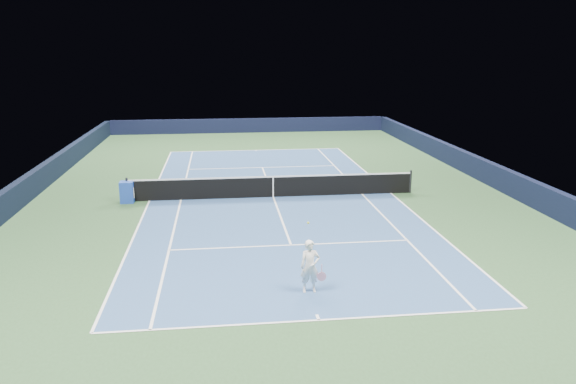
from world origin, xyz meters
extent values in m
plane|color=#2A4B29|center=(0.00, 0.00, 0.00)|extent=(40.00, 40.00, 0.00)
cube|color=black|center=(0.00, 19.82, 0.55)|extent=(22.00, 0.35, 1.10)
cube|color=black|center=(10.82, 0.00, 0.55)|extent=(0.35, 40.00, 1.10)
cube|color=black|center=(-10.82, 0.00, 0.55)|extent=(0.35, 40.00, 1.10)
cube|color=#2D4D7F|center=(0.00, 0.00, 0.00)|extent=(10.97, 23.77, 0.01)
cube|color=white|center=(0.00, 11.88, 0.01)|extent=(10.97, 0.08, 0.00)
cube|color=white|center=(0.00, -11.88, 0.01)|extent=(10.97, 0.08, 0.00)
cube|color=white|center=(5.49, 0.00, 0.01)|extent=(0.08, 23.77, 0.00)
cube|color=white|center=(-5.49, 0.00, 0.01)|extent=(0.08, 23.77, 0.00)
cube|color=white|center=(4.12, 0.00, 0.01)|extent=(0.08, 23.77, 0.00)
cube|color=white|center=(-4.12, 0.00, 0.01)|extent=(0.08, 23.77, 0.00)
cube|color=white|center=(0.00, 6.40, 0.01)|extent=(8.23, 0.08, 0.00)
cube|color=white|center=(0.00, -6.40, 0.01)|extent=(8.23, 0.08, 0.00)
cube|color=white|center=(0.00, 0.00, 0.01)|extent=(0.08, 12.80, 0.00)
cube|color=white|center=(0.00, 11.73, 0.01)|extent=(0.08, 0.30, 0.00)
cube|color=white|center=(0.00, -11.73, 0.01)|extent=(0.08, 0.30, 0.00)
cylinder|color=black|center=(-6.40, 0.00, 0.54)|extent=(0.10, 0.10, 1.07)
cylinder|color=black|center=(6.40, 0.00, 0.54)|extent=(0.10, 0.10, 1.07)
cube|color=black|center=(0.00, 0.00, 0.46)|extent=(12.80, 0.03, 0.91)
cube|color=white|center=(0.00, 0.00, 0.94)|extent=(12.80, 0.04, 0.06)
cube|color=white|center=(0.00, 0.00, 0.46)|extent=(0.05, 0.04, 0.91)
cube|color=#1B3EA7|center=(-6.40, -0.14, 0.47)|extent=(0.58, 0.53, 0.94)
cube|color=white|center=(-6.11, -0.14, 0.45)|extent=(0.08, 0.42, 0.42)
imported|color=white|center=(0.04, -10.19, 0.75)|extent=(0.55, 0.37, 1.49)
cylinder|color=pink|center=(0.36, -10.24, 0.70)|extent=(0.03, 0.03, 0.25)
cylinder|color=black|center=(0.36, -10.24, 0.46)|extent=(0.25, 0.02, 0.25)
cylinder|color=pink|center=(0.36, -10.24, 0.46)|extent=(0.26, 0.02, 0.26)
sphere|color=yellow|center=(0.14, -9.19, 1.69)|extent=(0.07, 0.07, 0.07)
camera|label=1|loc=(-2.30, -24.39, 6.61)|focal=35.00mm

